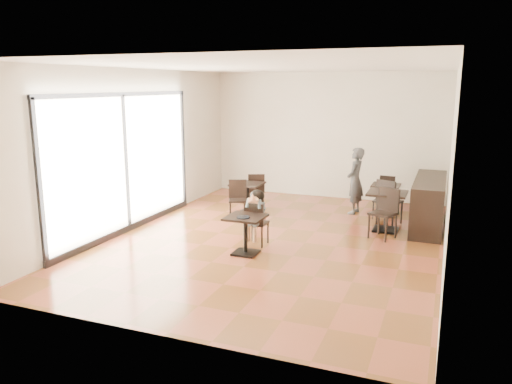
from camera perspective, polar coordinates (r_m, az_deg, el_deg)
The scene contains 23 objects.
floor at distance 9.53m, azimuth 2.22°, elevation -5.43°, with size 6.00×8.00×0.01m, color brown.
ceiling at distance 9.09m, azimuth 2.39°, elevation 14.17°, with size 6.00×8.00×0.01m, color white.
wall_back at distance 13.00m, azimuth 8.09°, elevation 6.40°, with size 6.00×0.01×3.20m, color silver.
wall_front at distance 5.61m, azimuth -11.14°, elevation -1.28°, with size 6.00×0.01×3.20m, color silver.
wall_left at distance 10.53m, azimuth -13.38°, elevation 4.86°, with size 0.01×8.00×3.20m, color silver.
wall_right at distance 8.69m, azimuth 21.37°, elevation 2.85°, with size 0.01×8.00×3.20m, color silver.
storefront_window at distance 10.14m, azimuth -14.78°, elevation 3.37°, with size 0.04×4.50×2.60m, color white.
child_table at distance 8.64m, azimuth -1.21°, elevation -4.95°, with size 0.64×0.64×0.68m, color black, non-canonical shape.
child_chair at distance 9.11m, azimuth 0.11°, elevation -3.59°, with size 0.36×0.36×0.81m, color black, non-canonical shape.
child at distance 9.08m, azimuth 0.11°, elevation -2.95°, with size 0.36×0.51×1.02m, color slate, non-canonical shape.
plate at distance 8.46m, azimuth -1.48°, elevation -2.91°, with size 0.23×0.23×0.01m, color black.
pizza_slice at distance 8.82m, azimuth -0.33°, elevation -0.91°, with size 0.24×0.18×0.05m, color tan, non-canonical shape.
adult_patron at distance 11.48m, azimuth 11.27°, elevation 1.26°, with size 0.55×0.36×1.51m, color #3C3D41.
cafe_table_mid at distance 10.32m, azimuth 14.67°, elevation -2.16°, with size 0.75×0.75×0.80m, color black, non-canonical shape.
cafe_table_left at distance 11.31m, azimuth -1.00°, elevation -0.74°, with size 0.67×0.67×0.71m, color black, non-canonical shape.
cafe_table_back at distance 11.77m, azimuth 14.55°, elevation -0.75°, with size 0.62×0.62×0.66m, color black, non-canonical shape.
chair_mid_a at distance 10.83m, azimuth 15.05°, elevation -1.06°, with size 0.43×0.43×0.96m, color black, non-canonical shape.
chair_mid_b at distance 9.77m, azimuth 14.31°, elevation -2.45°, with size 0.43×0.43×0.96m, color black, non-canonical shape.
chair_left_a at distance 11.79m, azimuth 0.01°, elevation 0.16°, with size 0.38×0.38×0.85m, color black, non-canonical shape.
chair_left_b at distance 10.80m, azimuth -2.10°, elevation -0.98°, with size 0.38×0.38×0.85m, color black, non-canonical shape.
chair_back_a at distance 12.29m, azimuth 14.88°, elevation 0.09°, with size 0.36×0.36×0.79m, color black, non-canonical shape.
chair_back_b at distance 11.22m, azimuth 14.23°, elevation -1.00°, with size 0.36×0.36×0.79m, color black, non-canonical shape.
service_counter at distance 10.86m, azimuth 19.15°, elevation -1.18°, with size 0.60×2.40×1.00m, color black.
Camera 1 is at (2.95, -8.59, 2.89)m, focal length 35.00 mm.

